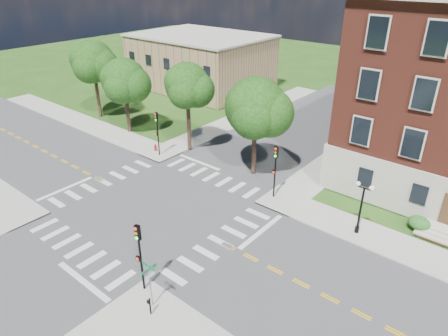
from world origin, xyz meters
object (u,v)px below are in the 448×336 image
Objects in this scene: street_sign_pole at (150,277)px; fire_hydrant at (155,148)px; traffic_signal_ne at (275,165)px; traffic_signal_nw at (157,128)px; push_button_post at (150,306)px; traffic_signal_se at (140,250)px; twin_lamp_west at (361,205)px.

street_sign_pole is 4.13× the size of fire_hydrant.
traffic_signal_ne and traffic_signal_nw have the same top height.
traffic_signal_ne is 15.95m from push_button_post.
twin_lamp_west is (7.89, 14.18, -0.66)m from traffic_signal_se.
fire_hydrant is (-15.16, 14.52, -2.72)m from traffic_signal_se.
fire_hydrant is at bearing 137.75° from street_sign_pole.
push_button_post is at bearing -43.59° from traffic_signal_nw.
traffic_signal_se is 3.25m from push_button_post.
traffic_signal_se is 1.79m from street_sign_pole.
push_button_post is at bearing -51.19° from street_sign_pole.
traffic_signal_se is at bearing -90.54° from traffic_signal_ne.
traffic_signal_ne is at bearing 2.17° from traffic_signal_nw.
traffic_signal_nw is at bearing -179.56° from twin_lamp_west.
traffic_signal_ne reaches higher than street_sign_pole.
traffic_signal_se is 19.80m from traffic_signal_nw.
traffic_signal_ne reaches higher than push_button_post.
push_button_post is at bearing -42.52° from fire_hydrant.
street_sign_pole is (15.45, -14.57, -0.88)m from traffic_signal_nw.
traffic_signal_nw is (-14.13, -0.54, 0.00)m from traffic_signal_ne.
traffic_signal_nw is at bearing 136.41° from push_button_post.
street_sign_pole is 1.67m from push_button_post.
street_sign_pole is at bearing -85.03° from traffic_signal_ne.
push_button_post is at bearing -111.38° from twin_lamp_west.
twin_lamp_west reaches higher than fire_hydrant.
traffic_signal_ne is at bearing 96.42° from push_button_post.
traffic_signal_ne is 1.00× the size of traffic_signal_nw.
push_button_post is (1.76, -15.67, -2.39)m from traffic_signal_ne.
twin_lamp_west is 1.36× the size of street_sign_pole.
traffic_signal_ne is at bearing 177.28° from twin_lamp_west.
street_sign_pole reaches higher than push_button_post.
fire_hydrant is at bearing 156.28° from traffic_signal_nw.
traffic_signal_ne is 15.19m from street_sign_pole.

